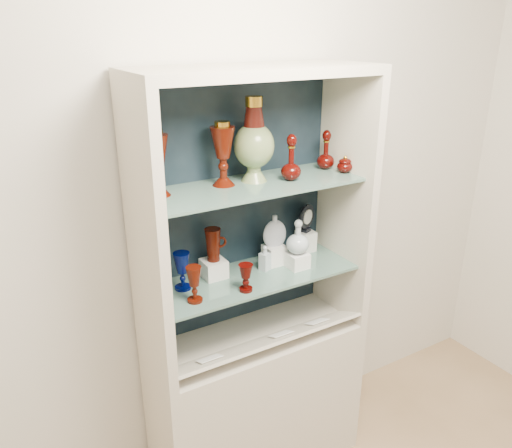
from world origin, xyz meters
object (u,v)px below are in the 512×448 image
enamel_urn (254,140)px  lidded_bowl (345,164)px  pedestal_lamp_left (157,163)px  pedestal_lamp_right (223,154)px  ruby_goblet_small (246,278)px  ruby_pitcher (213,245)px  flat_flask (275,230)px  cameo_medallion (306,218)px  cobalt_goblet (182,271)px  clear_square_bottle (265,258)px  ruby_decanter_a (291,155)px  ruby_goblet_tall (194,284)px  ruby_decanter_b (326,149)px  clear_round_decanter (298,238)px

enamel_urn → lidded_bowl: 0.44m
pedestal_lamp_left → pedestal_lamp_right: size_ratio=0.98×
pedestal_lamp_right → ruby_goblet_small: (0.01, -0.16, -0.49)m
pedestal_lamp_right → lidded_bowl: pedestal_lamp_right is taller
ruby_goblet_small → ruby_pitcher: ruby_pitcher is taller
flat_flask → cameo_medallion: size_ratio=1.08×
pedestal_lamp_left → cobalt_goblet: bearing=-10.5°
ruby_goblet_small → clear_square_bottle: bearing=36.5°
pedestal_lamp_left → clear_square_bottle: pedestal_lamp_left is taller
flat_flask → pedestal_lamp_left: bearing=-165.0°
ruby_decanter_a → ruby_goblet_small: size_ratio=1.83×
pedestal_lamp_left → clear_square_bottle: bearing=-4.6°
cobalt_goblet → ruby_goblet_tall: (0.00, -0.12, -0.01)m
cobalt_goblet → clear_square_bottle: size_ratio=1.38×
ruby_decanter_a → cobalt_goblet: ruby_decanter_a is taller
ruby_goblet_tall → ruby_pitcher: (0.16, 0.15, 0.08)m
ruby_goblet_small → ruby_pitcher: (-0.06, 0.18, 0.09)m
pedestal_lamp_right → clear_square_bottle: pedestal_lamp_right is taller
pedestal_lamp_right → ruby_decanter_b: bearing=-0.8°
ruby_goblet_small → flat_flask: (0.24, 0.16, 0.11)m
flat_flask → enamel_urn: bearing=-159.2°
pedestal_lamp_left → lidded_bowl: 0.84m
pedestal_lamp_right → clear_round_decanter: size_ratio=1.69×
ruby_goblet_tall → clear_round_decanter: clear_round_decanter is taller
ruby_goblet_small → flat_flask: 0.31m
ruby_decanter_b → clear_round_decanter: (-0.19, -0.08, -0.37)m
enamel_urn → ruby_decanter_a: 0.17m
pedestal_lamp_right → ruby_goblet_small: bearing=-85.4°
ruby_decanter_a → ruby_pitcher: 0.51m
enamel_urn → clear_round_decanter: 0.49m
cobalt_goblet → clear_round_decanter: size_ratio=1.06×
ruby_decanter_b → cameo_medallion: bearing=132.6°
ruby_goblet_small → clear_round_decanter: size_ratio=0.78×
lidded_bowl → clear_square_bottle: size_ratio=0.66×
pedestal_lamp_left → ruby_decanter_b: bearing=-0.9°
ruby_goblet_tall → clear_round_decanter: (0.53, 0.04, 0.07)m
ruby_decanter_a → enamel_urn: bearing=153.0°
ruby_pitcher → clear_square_bottle: size_ratio=1.23×
clear_square_bottle → lidded_bowl: bearing=-10.8°
ruby_goblet_tall → ruby_goblet_small: size_ratio=1.27×
pedestal_lamp_left → clear_round_decanter: pedestal_lamp_left is taller
cameo_medallion → enamel_urn: bearing=167.4°
ruby_goblet_tall → cameo_medallion: (0.67, 0.18, 0.09)m
enamel_urn → ruby_goblet_small: size_ratio=2.91×
lidded_bowl → ruby_goblet_small: size_ratio=0.65×
pedestal_lamp_right → clear_round_decanter: (0.32, -0.08, -0.40)m
cameo_medallion → ruby_decanter_b: bearing=-70.0°
ruby_goblet_tall → flat_flask: (0.46, 0.13, 0.09)m
enamel_urn → ruby_decanter_b: size_ratio=1.85×
ruby_decanter_b → ruby_goblet_tall: 0.85m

